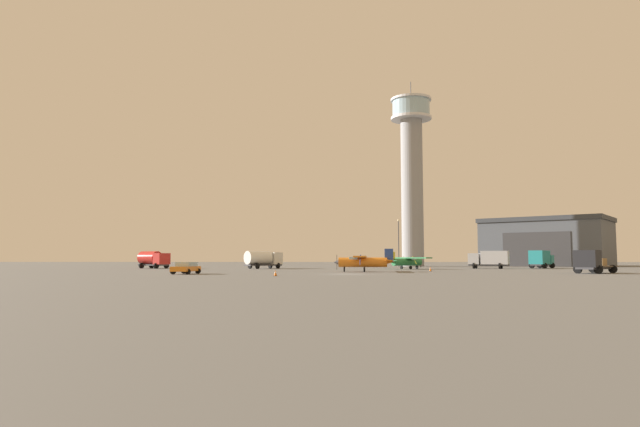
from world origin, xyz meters
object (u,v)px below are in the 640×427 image
Objects in this scene: airplane_green at (406,261)px; truck_fuel_tanker_red at (153,259)px; traffic_cone_near_left at (275,273)px; airplane_orange at (363,261)px; control_tower at (412,166)px; car_orange at (186,268)px; truck_fuel_tanker_white at (263,259)px; truck_box_silver at (489,259)px; traffic_cone_near_right at (185,270)px; light_post_west at (399,239)px; truck_box_teal at (541,259)px; traffic_cone_mid_apron at (430,269)px; truck_flatbed_black at (592,262)px.

airplane_green is 44.31m from truck_fuel_tanker_red.
airplane_orange is at bearing 61.17° from traffic_cone_near_left.
control_tower is 8.82× the size of car_orange.
truck_box_silver is (39.23, 1.02, -0.01)m from truck_fuel_tanker_white.
control_tower is 68.93m from traffic_cone_near_right.
truck_fuel_tanker_white is at bearing 134.56° from airplane_green.
airplane_orange is 43.43m from light_post_west.
airplane_green is 1.78× the size of car_orange.
airplane_green is at bearing 142.54° from car_orange.
control_tower is at bearing -101.07° from airplane_orange.
truck_box_silver is at bearing 30.32° from traffic_cone_near_right.
truck_box_teal is at bearing -137.65° from airplane_orange.
airplane_green is at bearing -51.08° from truck_fuel_tanker_white.
traffic_cone_mid_apron is (-13.57, -19.86, -1.38)m from truck_box_silver.
truck_fuel_tanker_white is (-29.82, -28.36, -20.86)m from control_tower.
traffic_cone_near_left is at bearing -107.80° from light_post_west.
car_orange is at bearing -155.10° from traffic_cone_mid_apron.
light_post_west is at bearing -98.60° from airplane_orange.
traffic_cone_near_left is (10.97, -6.63, -0.44)m from car_orange.
airplane_green is 39.90m from traffic_cone_near_left.
truck_flatbed_black is (62.70, -30.30, -0.37)m from truck_fuel_tanker_red.
truck_box_silver is at bearing -71.02° from control_tower.
truck_fuel_tanker_white reaches higher than car_orange.
truck_box_silver is 0.70× the size of light_post_west.
airplane_orange is 1.48× the size of truck_box_silver.
truck_fuel_tanker_red is 0.96× the size of truck_flatbed_black.
control_tower is at bearing 84.96° from traffic_cone_mid_apron.
truck_box_silver is (58.95, -0.31, 0.01)m from truck_fuel_tanker_red.
car_orange reaches higher than traffic_cone_near_right.
truck_fuel_tanker_red is 49.54m from light_post_west.
truck_box_silver reaches higher than car_orange.
airplane_green is 1.33× the size of truck_box_teal.
truck_flatbed_black reaches higher than traffic_cone_near_left.
traffic_cone_mid_apron is (-17.32, 10.13, -1.00)m from truck_flatbed_black.
truck_fuel_tanker_white is 1.02× the size of truck_box_teal.
airplane_green is 12.86× the size of traffic_cone_mid_apron.
light_post_west is 15.09× the size of traffic_cone_mid_apron.
truck_fuel_tanker_red is at bearing 115.89° from traffic_cone_near_right.
traffic_cone_near_right is (13.15, -27.10, -1.43)m from truck_fuel_tanker_red.
truck_box_teal is 33.18m from traffic_cone_mid_apron.
control_tower is 37.26m from truck_box_teal.
car_orange is (-47.42, -3.85, -0.58)m from truck_flatbed_black.
car_orange is at bearing 32.30° from airplane_orange.
traffic_cone_near_right is (-45.80, -26.78, -1.44)m from truck_box_silver.
truck_flatbed_black is at bearing -77.07° from control_tower.
traffic_cone_near_left is 28.12m from traffic_cone_mid_apron.
truck_fuel_tanker_white is at bearing 99.40° from traffic_cone_near_left.
truck_fuel_tanker_red reaches higher than traffic_cone_near_left.
traffic_cone_near_right is (-13.10, 13.69, -0.03)m from traffic_cone_near_left.
control_tower reaches higher than traffic_cone_near_left.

